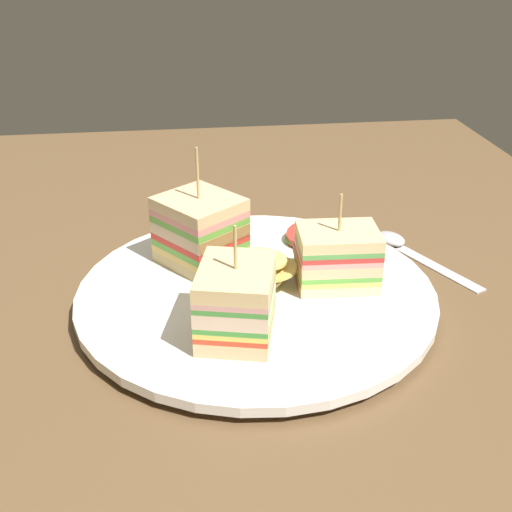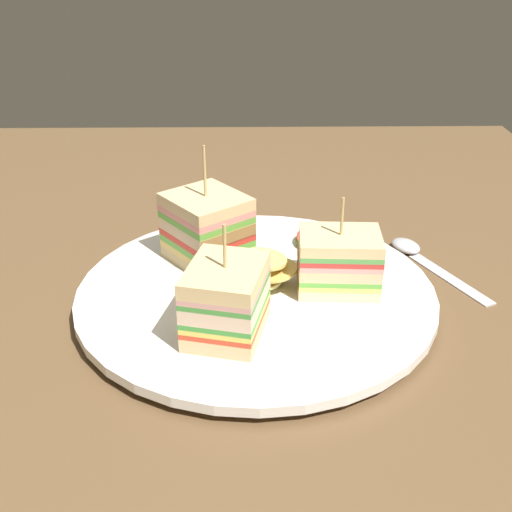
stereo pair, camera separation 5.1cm
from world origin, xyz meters
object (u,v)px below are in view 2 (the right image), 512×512
object	(u,v)px
sandwich_wedge_0	(338,260)
spoon	(418,255)
chip_pile	(259,270)
plate	(256,294)
sandwich_wedge_1	(207,228)
sandwich_wedge_2	(226,300)

from	to	relation	value
sandwich_wedge_0	spoon	xyz separation A→B (cm)	(-7.46, 8.78, -3.50)
sandwich_wedge_0	chip_pile	distance (cm)	6.48
plate	sandwich_wedge_1	bearing A→B (deg)	-141.18
sandwich_wedge_0	spoon	bearing A→B (deg)	-136.44
sandwich_wedge_1	chip_pile	world-z (taller)	sandwich_wedge_1
plate	chip_pile	xyz separation A→B (cm)	(-0.35, 0.29, 2.11)
plate	sandwich_wedge_1	xyz separation A→B (cm)	(-5.24, -4.22, 3.62)
sandwich_wedge_0	spoon	size ratio (longest dim) A/B	0.64
sandwich_wedge_1	sandwich_wedge_2	xyz separation A→B (cm)	(11.58, 1.97, -0.31)
plate	sandwich_wedge_2	size ratio (longest dim) A/B	3.37
sandwich_wedge_2	chip_pile	size ratio (longest dim) A/B	1.28
sandwich_wedge_2	sandwich_wedge_0	bearing A→B (deg)	-39.56
sandwich_wedge_2	spoon	world-z (taller)	sandwich_wedge_2
plate	sandwich_wedge_1	distance (cm)	7.64
sandwich_wedge_1	sandwich_wedge_2	size ratio (longest dim) A/B	1.21
sandwich_wedge_1	spoon	distance (cm)	20.31
sandwich_wedge_1	spoon	bearing A→B (deg)	59.41
plate	sandwich_wedge_2	distance (cm)	7.49
plate	sandwich_wedge_0	distance (cm)	7.37
sandwich_wedge_2	sandwich_wedge_1	bearing A→B (deg)	23.29
sandwich_wedge_0	chip_pile	size ratio (longest dim) A/B	1.17
chip_pile	spoon	bearing A→B (deg)	116.20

